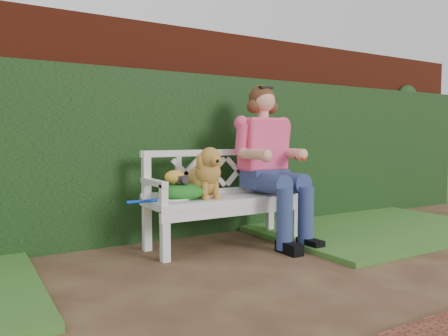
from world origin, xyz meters
TOP-DOWN VIEW (x-y plane):
  - ground at (0.00, 0.00)m, footprint 60.00×60.00m
  - brick_wall at (0.00, 1.90)m, footprint 10.00×0.30m
  - ivy_hedge at (0.00, 1.68)m, footprint 10.00×0.18m
  - grass_right at (2.40, 0.90)m, footprint 2.60×2.00m
  - garden_bench at (0.59, 1.08)m, footprint 1.58×0.60m
  - seated_woman at (1.07, 1.06)m, footprint 0.97×1.10m
  - dog at (0.38, 1.09)m, footprint 0.41×0.49m
  - tennis_racket at (0.03, 1.06)m, footprint 0.66×0.39m
  - green_bag at (0.15, 1.08)m, footprint 0.50×0.42m
  - camera_item at (0.13, 1.06)m, footprint 0.12×0.10m
  - baseball_glove at (0.08, 1.08)m, footprint 0.20×0.16m

SIDE VIEW (x-z plane):
  - ground at x=0.00m, z-range 0.00..0.00m
  - grass_right at x=2.40m, z-range 0.00..0.05m
  - garden_bench at x=0.59m, z-range 0.00..0.48m
  - tennis_racket at x=0.03m, z-range 0.48..0.51m
  - green_bag at x=0.15m, z-range 0.48..0.63m
  - camera_item at x=0.13m, z-range 0.63..0.70m
  - baseball_glove at x=0.08m, z-range 0.63..0.75m
  - dog at x=0.38m, z-range 0.48..0.96m
  - seated_woman at x=1.07m, z-range 0.00..1.62m
  - ivy_hedge at x=0.00m, z-range 0.00..1.70m
  - brick_wall at x=0.00m, z-range 0.00..2.20m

